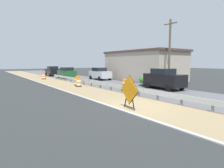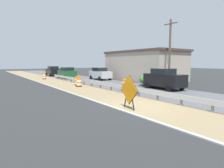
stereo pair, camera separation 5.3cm
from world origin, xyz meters
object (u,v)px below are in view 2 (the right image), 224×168
at_px(car_lead_near_lane, 53,71).
at_px(car_trailing_near_lane, 100,74).
at_px(warning_sign_diamond, 129,91).
at_px(traffic_barrel_nearest, 125,85).
at_px(traffic_barrel_mid, 77,81).
at_px(utility_pole_near, 170,52).
at_px(car_mid_far_lane, 164,79).
at_px(car_lead_far_lane, 67,73).
at_px(traffic_barrel_close, 79,83).
at_px(traffic_barrel_far, 44,77).

xyz_separation_m(car_lead_near_lane, car_trailing_near_lane, (3.59, -12.79, -0.03)).
bearing_deg(warning_sign_diamond, car_trailing_near_lane, -110.53).
distance_m(traffic_barrel_nearest, car_trailing_near_lane, 12.49).
height_order(traffic_barrel_nearest, car_trailing_near_lane, car_trailing_near_lane).
distance_m(traffic_barrel_mid, utility_pole_near, 11.54).
bearing_deg(traffic_barrel_mid, car_lead_near_lane, 81.39).
xyz_separation_m(traffic_barrel_nearest, car_mid_far_lane, (3.99, -1.44, 0.55)).
height_order(traffic_barrel_nearest, utility_pole_near, utility_pole_near).
height_order(warning_sign_diamond, traffic_barrel_mid, warning_sign_diamond).
distance_m(car_trailing_near_lane, car_lead_far_lane, 6.49).
distance_m(car_lead_far_lane, utility_pole_near, 18.25).
bearing_deg(traffic_barrel_close, traffic_barrel_nearest, -65.41).
xyz_separation_m(traffic_barrel_close, traffic_barrel_mid, (0.34, 1.18, 0.05)).
xyz_separation_m(traffic_barrel_nearest, utility_pole_near, (7.00, 0.39, 3.51)).
bearing_deg(car_lead_far_lane, traffic_barrel_close, 164.92).
relative_size(traffic_barrel_nearest, traffic_barrel_far, 1.19).
bearing_deg(car_lead_far_lane, traffic_barrel_nearest, 177.52).
xyz_separation_m(traffic_barrel_mid, utility_pole_near, (9.11, -6.15, 3.53)).
relative_size(warning_sign_diamond, car_lead_near_lane, 0.48).
height_order(traffic_barrel_mid, car_lead_near_lane, car_lead_near_lane).
distance_m(traffic_barrel_close, car_lead_far_lane, 12.37).
height_order(warning_sign_diamond, car_trailing_near_lane, warning_sign_diamond).
bearing_deg(car_lead_near_lane, traffic_barrel_close, 172.68).
bearing_deg(traffic_barrel_nearest, traffic_barrel_far, 99.76).
bearing_deg(car_lead_near_lane, traffic_barrel_far, 153.91).
bearing_deg(car_lead_far_lane, warning_sign_diamond, 167.49).
distance_m(car_lead_far_lane, car_mid_far_lane, 18.99).
bearing_deg(car_trailing_near_lane, car_mid_far_lane, 0.31).
relative_size(traffic_barrel_far, car_trailing_near_lane, 0.22).
xyz_separation_m(traffic_barrel_nearest, car_lead_near_lane, (0.61, 24.54, 0.47)).
height_order(traffic_barrel_far, car_trailing_near_lane, car_trailing_near_lane).
height_order(traffic_barrel_nearest, car_lead_near_lane, car_lead_near_lane).
distance_m(traffic_barrel_mid, car_lead_near_lane, 18.21).
relative_size(traffic_barrel_mid, car_lead_near_lane, 0.26).
height_order(traffic_barrel_far, car_mid_far_lane, car_mid_far_lane).
xyz_separation_m(car_mid_far_lane, utility_pole_near, (3.00, 1.83, 2.96)).
bearing_deg(car_lead_near_lane, warning_sign_diamond, 172.37).
relative_size(car_mid_far_lane, utility_pole_near, 0.56).
height_order(traffic_barrel_far, utility_pole_near, utility_pole_near).
bearing_deg(traffic_barrel_nearest, utility_pole_near, 3.18).
xyz_separation_m(traffic_barrel_close, traffic_barrel_far, (-0.58, 12.28, -0.01)).
bearing_deg(car_mid_far_lane, traffic_barrel_far, -158.37).
distance_m(car_lead_near_lane, car_lead_far_lane, 7.26).
bearing_deg(car_trailing_near_lane, traffic_barrel_mid, -49.24).
relative_size(car_lead_near_lane, utility_pole_near, 0.55).
bearing_deg(car_mid_far_lane, utility_pole_near, 122.77).
distance_m(traffic_barrel_close, utility_pole_near, 11.26).
distance_m(warning_sign_diamond, traffic_barrel_far, 23.65).
relative_size(traffic_barrel_mid, traffic_barrel_far, 1.13).
height_order(traffic_barrel_nearest, car_mid_far_lane, car_mid_far_lane).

